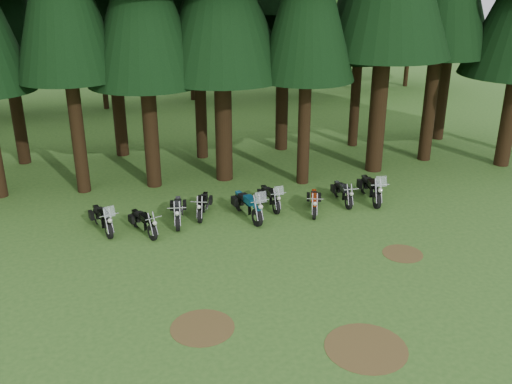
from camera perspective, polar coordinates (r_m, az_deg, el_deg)
ground at (r=18.55m, az=2.79°, el=-8.57°), size 120.00×120.00×0.00m
decid_2 at (r=40.60m, az=-23.28°, el=13.87°), size 6.72×6.53×8.40m
decid_3 at (r=40.63m, az=-14.92°, el=14.24°), size 6.12×5.95×7.65m
decid_4 at (r=42.35m, az=-6.13°, el=14.91°), size 5.93×5.76×7.41m
decid_5 at (r=43.14m, az=3.17°, el=17.61°), size 8.45×8.21×10.56m
decid_6 at (r=46.83m, az=10.62°, el=16.36°), size 7.06×6.86×8.82m
decid_7 at (r=48.73m, az=15.94°, el=17.33°), size 8.44×8.20×10.55m
dirt_patch_0 at (r=16.32m, az=-5.38°, el=-13.34°), size 1.80×1.80×0.01m
dirt_patch_1 at (r=20.61m, az=14.45°, el=-5.98°), size 1.40×1.40×0.01m
dirt_patch_2 at (r=15.79m, az=10.93°, el=-15.05°), size 2.20×2.20×0.01m
motorcycle_0 at (r=22.17m, az=-15.09°, el=-2.70°), size 0.86×2.16×1.37m
motorcycle_1 at (r=21.66m, az=-11.17°, el=-3.06°), size 0.84×1.91×0.81m
motorcycle_2 at (r=22.34m, az=-7.81°, el=-1.96°), size 0.46×2.15×0.88m
motorcycle_3 at (r=22.86m, az=-5.33°, el=-1.36°), size 0.76×1.92×0.81m
motorcycle_4 at (r=22.47m, az=-0.81°, el=-1.43°), size 0.76×2.41×1.52m
motorcycle_5 at (r=23.48m, az=1.42°, el=-0.58°), size 0.45×2.05×1.29m
motorcycle_6 at (r=23.18m, az=5.83°, el=-1.06°), size 0.77×1.91×0.81m
motorcycle_7 at (r=24.24m, az=8.67°, el=-0.14°), size 0.31×2.00×0.81m
motorcycle_8 at (r=24.61m, az=11.40°, el=0.25°), size 0.61×2.41×1.51m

